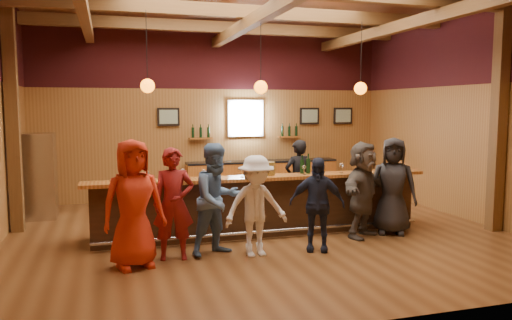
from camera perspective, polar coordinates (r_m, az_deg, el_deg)
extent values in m
plane|color=brown|center=(9.36, 0.53, -8.43)|extent=(9.00, 9.00, 0.00)
cube|color=brown|center=(12.94, -4.71, 5.64)|extent=(9.00, 0.04, 4.50)
cube|color=brown|center=(5.37, 13.27, 4.88)|extent=(9.00, 0.04, 4.50)
cube|color=brown|center=(11.24, 23.13, 5.11)|extent=(0.04, 8.00, 4.50)
cube|color=#360E11|center=(12.98, -4.75, 11.83)|extent=(9.00, 0.01, 1.70)
cube|color=#360E11|center=(11.31, 23.35, 12.22)|extent=(0.01, 8.00, 1.70)
cube|color=#543518|center=(10.30, -26.09, 4.93)|extent=(0.22, 0.22, 4.50)
cube|color=#543518|center=(10.39, 26.01, 4.94)|extent=(0.22, 0.22, 4.50)
cube|color=#543518|center=(10.19, -1.17, 16.56)|extent=(8.80, 0.20, 0.25)
cube|color=#543518|center=(12.10, -3.78, 14.88)|extent=(8.80, 0.20, 0.25)
cube|color=#543518|center=(8.81, -19.25, 16.24)|extent=(0.18, 7.80, 0.22)
cube|color=#543518|center=(9.20, 0.56, 16.12)|extent=(0.18, 7.80, 0.22)
cube|color=#543518|center=(10.47, 16.99, 14.63)|extent=(0.18, 7.80, 0.22)
cube|color=black|center=(9.24, 0.53, -5.28)|extent=(6.00, 0.60, 1.05)
cube|color=#99501B|center=(8.98, 0.88, -2.03)|extent=(6.30, 0.50, 0.06)
cube|color=black|center=(9.53, -0.14, -2.49)|extent=(6.00, 0.48, 0.05)
cube|color=black|center=(9.61, -0.14, -5.29)|extent=(6.00, 0.48, 0.90)
cube|color=silver|center=(10.28, 10.62, -2.22)|extent=(0.45, 0.40, 0.14)
cube|color=silver|center=(10.52, 13.05, -2.09)|extent=(0.45, 0.40, 0.14)
cylinder|color=silver|center=(8.94, 1.33, -8.15)|extent=(6.00, 0.06, 0.06)
cube|color=#99501B|center=(13.11, 0.76, -2.23)|extent=(4.00, 0.50, 0.90)
cube|color=black|center=(13.05, 0.76, -0.17)|extent=(4.00, 0.52, 0.05)
cube|color=silver|center=(13.08, -1.21, 4.79)|extent=(0.95, 0.08, 0.95)
cube|color=white|center=(13.03, -1.15, 4.78)|extent=(0.78, 0.01, 0.78)
cube|color=black|center=(12.69, -9.98, 4.88)|extent=(0.55, 0.04, 0.45)
cube|color=silver|center=(12.66, -9.96, 4.88)|extent=(0.45, 0.01, 0.35)
cube|color=black|center=(13.66, 6.12, 5.02)|extent=(0.55, 0.04, 0.45)
cube|color=silver|center=(13.64, 6.17, 5.02)|extent=(0.45, 0.01, 0.35)
cube|color=black|center=(14.08, 9.90, 5.00)|extent=(0.55, 0.04, 0.45)
cube|color=silver|center=(14.05, 9.94, 4.99)|extent=(0.45, 0.01, 0.35)
cube|color=#99501B|center=(12.77, -6.33, 2.47)|extent=(0.60, 0.18, 0.04)
cylinder|color=black|center=(12.73, -7.22, 3.13)|extent=(0.07, 0.07, 0.26)
cylinder|color=black|center=(12.76, -6.34, 3.15)|extent=(0.07, 0.07, 0.26)
cylinder|color=black|center=(12.80, -5.45, 3.17)|extent=(0.07, 0.07, 0.26)
cube|color=#99501B|center=(13.40, 3.83, 2.67)|extent=(0.60, 0.18, 0.04)
cylinder|color=black|center=(13.33, 3.03, 3.30)|extent=(0.07, 0.07, 0.26)
cylinder|color=black|center=(13.40, 3.83, 3.31)|extent=(0.07, 0.07, 0.26)
cylinder|color=black|center=(13.47, 4.63, 3.32)|extent=(0.07, 0.07, 0.26)
cylinder|color=black|center=(8.74, -12.39, 12.37)|extent=(0.01, 0.01, 1.25)
sphere|color=orange|center=(8.69, -12.29, 8.28)|extent=(0.24, 0.24, 0.24)
cylinder|color=black|center=(9.11, 0.55, 12.25)|extent=(0.01, 0.01, 1.25)
sphere|color=orange|center=(9.07, 0.55, 8.32)|extent=(0.24, 0.24, 0.24)
cylinder|color=black|center=(9.89, 11.93, 11.64)|extent=(0.01, 0.01, 1.25)
sphere|color=orange|center=(9.84, 11.85, 8.01)|extent=(0.24, 0.24, 0.24)
cube|color=silver|center=(11.44, -23.64, -1.69)|extent=(0.70, 0.70, 1.80)
imported|color=red|center=(7.49, -13.83, -4.88)|extent=(1.04, 0.81, 1.89)
imported|color=maroon|center=(7.78, -9.40, -4.96)|extent=(0.68, 0.49, 1.73)
imported|color=#4D6E9A|center=(7.94, -4.46, -4.50)|extent=(1.06, 0.96, 1.78)
imported|color=silver|center=(7.85, 0.00, -5.29)|extent=(1.08, 0.69, 1.60)
imported|color=#1A2034|center=(8.21, 6.96, -5.03)|extent=(0.98, 0.70, 1.54)
imported|color=#4F473F|center=(9.18, 12.13, -3.32)|extent=(1.62, 1.33, 1.74)
imported|color=#232325|center=(9.55, 15.34, -2.88)|extent=(1.04, 0.92, 1.79)
imported|color=black|center=(10.45, 4.80, -2.25)|extent=(0.67, 0.50, 1.67)
cylinder|color=brown|center=(9.09, 1.52, -0.98)|extent=(0.22, 0.22, 0.24)
cylinder|color=black|center=(9.34, 5.29, -0.76)|extent=(0.07, 0.07, 0.25)
cylinder|color=black|center=(9.32, 5.30, 0.29)|extent=(0.03, 0.03, 0.09)
cylinder|color=black|center=(9.38, 5.99, -0.68)|extent=(0.08, 0.08, 0.28)
cylinder|color=black|center=(9.36, 6.00, 0.45)|extent=(0.03, 0.03, 0.10)
cylinder|color=silver|center=(8.62, -14.64, -2.33)|extent=(0.07, 0.07, 0.01)
cylinder|color=silver|center=(8.62, -14.65, -1.96)|extent=(0.01, 0.01, 0.10)
sphere|color=silver|center=(8.61, -14.67, -1.40)|extent=(0.08, 0.08, 0.08)
cylinder|color=silver|center=(8.63, -12.30, -2.27)|extent=(0.06, 0.06, 0.01)
cylinder|color=silver|center=(8.63, -12.31, -1.95)|extent=(0.01, 0.01, 0.09)
sphere|color=silver|center=(8.62, -12.32, -1.46)|extent=(0.07, 0.07, 0.07)
cylinder|color=silver|center=(8.71, -8.35, -2.12)|extent=(0.07, 0.07, 0.01)
cylinder|color=silver|center=(8.70, -8.36, -1.76)|extent=(0.01, 0.01, 0.10)
sphere|color=silver|center=(8.69, -8.37, -1.21)|extent=(0.08, 0.08, 0.08)
cylinder|color=silver|center=(8.62, -6.00, -2.17)|extent=(0.07, 0.07, 0.01)
cylinder|color=silver|center=(8.61, -6.00, -1.82)|extent=(0.01, 0.01, 0.10)
sphere|color=silver|center=(8.60, -6.01, -1.29)|extent=(0.08, 0.08, 0.08)
cylinder|color=silver|center=(8.83, -1.60, -1.94)|extent=(0.08, 0.08, 0.01)
cylinder|color=silver|center=(8.82, -1.60, -1.56)|extent=(0.01, 0.01, 0.11)
sphere|color=silver|center=(8.81, -1.60, -0.98)|extent=(0.09, 0.09, 0.09)
cylinder|color=silver|center=(9.20, 5.50, -1.64)|extent=(0.07, 0.07, 0.01)
cylinder|color=silver|center=(9.20, 5.50, -1.32)|extent=(0.01, 0.01, 0.10)
sphere|color=silver|center=(9.19, 5.51, -0.82)|extent=(0.08, 0.08, 0.08)
cylinder|color=silver|center=(9.53, 9.73, -1.43)|extent=(0.07, 0.07, 0.01)
cylinder|color=silver|center=(9.52, 9.73, -1.10)|extent=(0.01, 0.01, 0.10)
sphere|color=silver|center=(9.51, 9.74, -0.59)|extent=(0.08, 0.08, 0.08)
cylinder|color=silver|center=(9.74, 12.02, -1.32)|extent=(0.06, 0.06, 0.01)
cylinder|color=silver|center=(9.74, 12.03, -1.03)|extent=(0.01, 0.01, 0.09)
sphere|color=silver|center=(9.73, 12.04, -0.59)|extent=(0.07, 0.07, 0.07)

